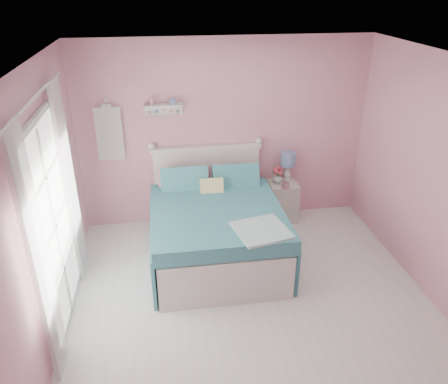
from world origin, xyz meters
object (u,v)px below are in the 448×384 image
object	(u,v)px
bed	(215,228)
nightstand	(282,201)
table_lamp	(288,161)
vase	(277,178)
teacup	(285,185)

from	to	relation	value
bed	nightstand	distance (m)	1.34
table_lamp	bed	bearing A→B (deg)	-143.36
vase	nightstand	bearing A→B (deg)	-14.89
nightstand	table_lamp	bearing A→B (deg)	49.83
bed	vase	size ratio (longest dim) A/B	12.86
bed	table_lamp	bearing A→B (deg)	36.40
bed	vase	xyz separation A→B (m)	(1.00, 0.80, 0.27)
nightstand	vase	xyz separation A→B (m)	(-0.09, 0.02, 0.37)
vase	teacup	xyz separation A→B (m)	(0.07, -0.18, -0.03)
bed	table_lamp	size ratio (longest dim) A/B	4.68
table_lamp	teacup	distance (m)	0.37
bed	teacup	bearing A→B (deg)	29.81
vase	table_lamp	bearing A→B (deg)	22.54
teacup	vase	bearing A→B (deg)	109.96
table_lamp	nightstand	bearing A→B (deg)	-130.17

